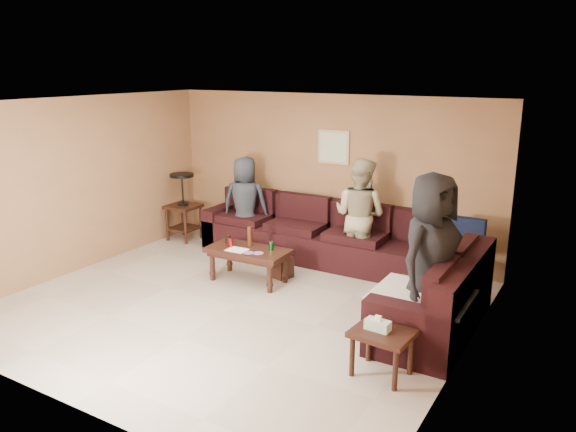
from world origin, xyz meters
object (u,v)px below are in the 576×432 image
Objects in this scene: side_table_right at (382,337)px; person_right at (430,258)px; person_left at (245,203)px; person_middle at (360,215)px; coffee_table at (248,254)px; sectional_sofa at (347,257)px; end_table_left at (183,205)px; waste_bin at (282,267)px.

person_right is (0.13, 0.98, 0.53)m from side_table_right.
person_left reaches higher than side_table_right.
person_left is at bearing 6.82° from person_middle.
coffee_table is 1.69m from person_middle.
person_right is at bearing 135.02° from person_left.
sectional_sofa is at bearing 122.29° from side_table_right.
person_middle reaches higher than end_table_left.
sectional_sofa is 7.61× the size of side_table_right.
side_table_right is (2.50, -1.37, -0.00)m from coffee_table.
side_table_right is at bearing -172.09° from person_right.
side_table_right is 4.23m from person_left.
person_right reaches higher than person_middle.
end_table_left reaches higher than sectional_sofa.
waste_bin is at bearing 87.50° from person_right.
waste_bin is at bearing 48.60° from coffee_table.
person_middle is (2.00, 0.00, 0.07)m from person_left.
end_table_left is at bearing 152.06° from side_table_right.
coffee_table is 0.55m from waste_bin.
waste_bin is 0.20× the size of person_left.
coffee_table is 3.84× the size of waste_bin.
waste_bin is at bearing 51.50° from person_middle.
person_left is (-3.35, 2.54, 0.36)m from side_table_right.
waste_bin is 0.16× the size of person_right.
coffee_table is at bearing -131.40° from waste_bin.
side_table_right is 0.37× the size of person_middle.
end_table_left is 3.21m from person_middle.
person_middle is 0.90× the size of person_right.
person_middle is (0.81, 0.81, 0.68)m from waste_bin.
end_table_left is 5.16m from side_table_right.
coffee_table is 2.71m from person_right.
side_table_right reaches higher than waste_bin.
waste_bin is 1.55m from person_left.
person_left is (-1.18, 0.81, 0.61)m from waste_bin.
side_table_right is (1.35, -2.13, 0.08)m from sectional_sofa.
waste_bin is 2.55m from person_right.
end_table_left is 1.88× the size of side_table_right.
end_table_left is (-2.06, 1.04, 0.20)m from coffee_table.
end_table_left is at bearing 164.13° from waste_bin.
coffee_table is at bearing 52.64° from person_middle.
sectional_sofa is 2.10m from person_left.
sectional_sofa is at bearing 25.39° from waste_bin.
coffee_table is 0.62× the size of person_right.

